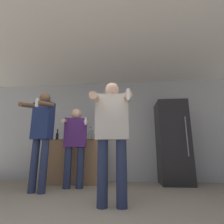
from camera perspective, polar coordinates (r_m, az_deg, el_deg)
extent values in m
cube|color=#B2B7BC|center=(4.57, -1.69, -5.62)|extent=(7.00, 0.06, 2.55)
cube|color=silver|center=(3.60, -4.47, 18.92)|extent=(7.00, 3.46, 0.05)
cube|color=#262628|center=(4.26, 19.15, -9.14)|extent=(0.65, 0.67, 1.84)
cube|color=black|center=(3.93, 20.34, -8.72)|extent=(0.63, 0.01, 1.76)
cylinder|color=#99999E|center=(3.97, 23.24, -7.18)|extent=(0.02, 0.02, 0.83)
cube|color=#997551|center=(4.32, -11.56, -15.50)|extent=(1.28, 0.63, 0.96)
cube|color=brown|center=(4.33, -11.26, -9.12)|extent=(1.31, 0.66, 0.01)
cylinder|color=black|center=(4.18, -5.24, -8.10)|extent=(0.08, 0.08, 0.15)
cylinder|color=black|center=(4.19, -5.21, -6.67)|extent=(0.03, 0.03, 0.06)
sphere|color=#B29933|center=(4.19, -5.20, -6.25)|extent=(0.04, 0.04, 0.04)
cylinder|color=black|center=(4.45, -17.48, -7.74)|extent=(0.07, 0.07, 0.17)
cylinder|color=black|center=(4.46, -17.36, -6.06)|extent=(0.03, 0.03, 0.10)
sphere|color=maroon|center=(4.47, -17.32, -5.45)|extent=(0.03, 0.03, 0.03)
cylinder|color=#563314|center=(4.30, -11.99, -7.76)|extent=(0.06, 0.06, 0.19)
cylinder|color=#563314|center=(4.32, -11.91, -5.98)|extent=(0.02, 0.02, 0.08)
sphere|color=black|center=(4.32, -11.88, -5.43)|extent=(0.03, 0.03, 0.03)
cylinder|color=silver|center=(4.21, -7.04, -7.44)|extent=(0.08, 0.08, 0.24)
cylinder|color=silver|center=(4.23, -6.99, -5.44)|extent=(0.03, 0.03, 0.05)
sphere|color=black|center=(4.23, -6.98, -5.09)|extent=(0.03, 0.03, 0.03)
cylinder|color=silver|center=(4.24, -8.86, -8.05)|extent=(0.08, 0.08, 0.15)
cylinder|color=silver|center=(4.25, -8.81, -6.59)|extent=(0.03, 0.03, 0.07)
sphere|color=#B29933|center=(4.25, -8.79, -6.13)|extent=(0.04, 0.04, 0.04)
cylinder|color=navy|center=(2.36, -3.11, -19.11)|extent=(0.14, 0.14, 0.82)
cylinder|color=navy|center=(2.35, 3.13, -19.14)|extent=(0.14, 0.14, 0.82)
cube|color=beige|center=(2.39, 0.00, -1.71)|extent=(0.45, 0.22, 0.62)
sphere|color=beige|center=(2.51, 0.00, 7.36)|extent=(0.19, 0.19, 0.19)
cylinder|color=beige|center=(2.29, -5.50, 4.77)|extent=(0.11, 0.40, 0.16)
cylinder|color=beige|center=(2.27, 5.08, 4.93)|extent=(0.11, 0.40, 0.16)
cube|color=white|center=(2.07, 5.31, 5.74)|extent=(0.04, 0.04, 0.14)
cylinder|color=navy|center=(3.47, -24.09, -15.59)|extent=(0.13, 0.13, 0.90)
cylinder|color=navy|center=(3.36, -21.43, -15.94)|extent=(0.13, 0.13, 0.90)
cube|color=navy|center=(3.46, -21.59, -2.67)|extent=(0.38, 0.26, 0.68)
sphere|color=brown|center=(3.56, -20.98, 4.26)|extent=(0.20, 0.20, 0.20)
cylinder|color=brown|center=(3.47, -25.47, 1.98)|extent=(0.16, 0.43, 0.15)
cylinder|color=brown|center=(3.26, -21.00, 2.48)|extent=(0.16, 0.43, 0.15)
cube|color=white|center=(3.09, -23.29, 2.83)|extent=(0.04, 0.04, 0.14)
cylinder|color=navy|center=(3.69, -14.29, -17.12)|extent=(0.14, 0.14, 0.78)
cylinder|color=navy|center=(3.66, -10.35, -17.34)|extent=(0.14, 0.14, 0.78)
cube|color=#4C236B|center=(3.69, -11.79, -6.65)|extent=(0.47, 0.28, 0.58)
sphere|color=beige|center=(3.76, -11.50, -0.60)|extent=(0.22, 0.22, 0.22)
cylinder|color=beige|center=(3.59, -15.21, -2.83)|extent=(0.13, 0.34, 0.13)
cylinder|color=beige|center=(3.55, -8.49, -3.03)|extent=(0.13, 0.34, 0.13)
cube|color=white|center=(3.38, -8.61, -3.01)|extent=(0.04, 0.04, 0.14)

